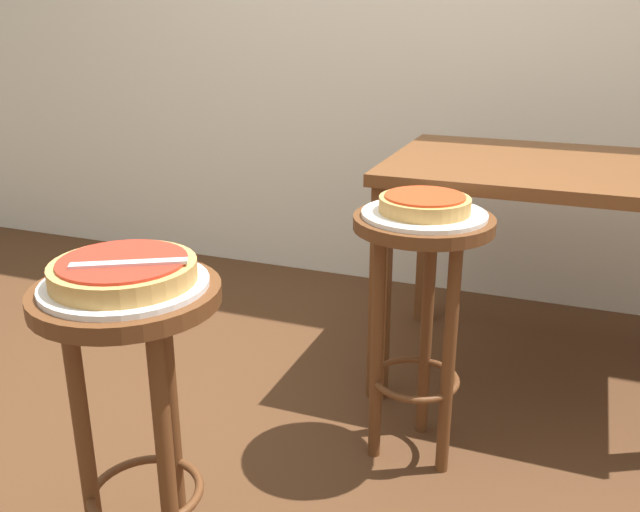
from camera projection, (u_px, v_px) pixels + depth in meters
ground_plane at (230, 472)px, 1.97m from camera, size 6.00×6.00×0.00m
stool_foreground at (134, 375)px, 1.42m from camera, size 0.38×0.38×0.73m
serving_plate_foreground at (125, 284)px, 1.36m from camera, size 0.33×0.33×0.01m
pizza_foreground at (124, 271)px, 1.35m from camera, size 0.29×0.29×0.05m
stool_middle at (420, 285)px, 1.89m from camera, size 0.38×0.38×0.73m
serving_plate_middle at (424, 214)px, 1.82m from camera, size 0.33×0.33×0.01m
pizza_middle at (425, 204)px, 1.81m from camera, size 0.24×0.24×0.05m
dining_table at (554, 197)px, 2.28m from camera, size 1.08×0.77×0.78m
pizza_server_knife at (129, 263)px, 1.31m from camera, size 0.20×0.13×0.01m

